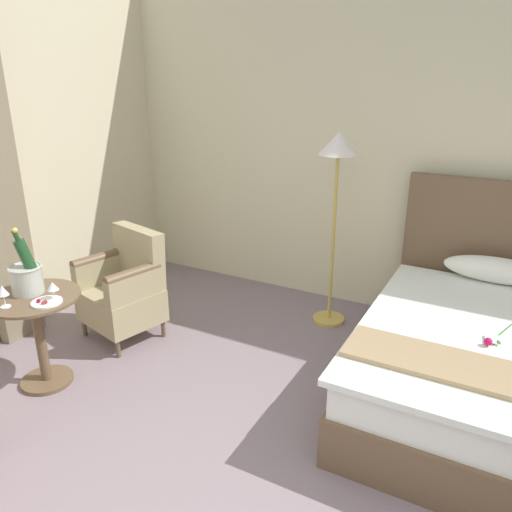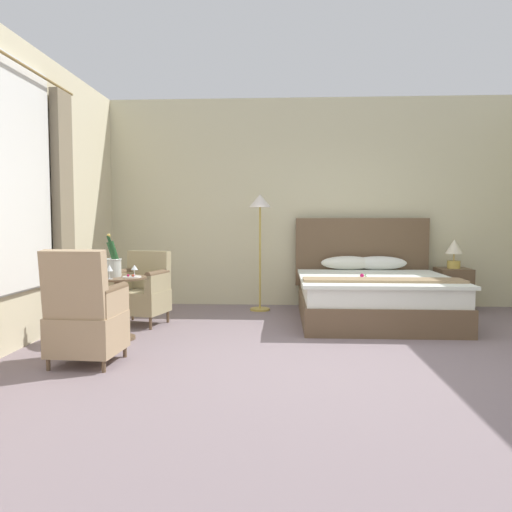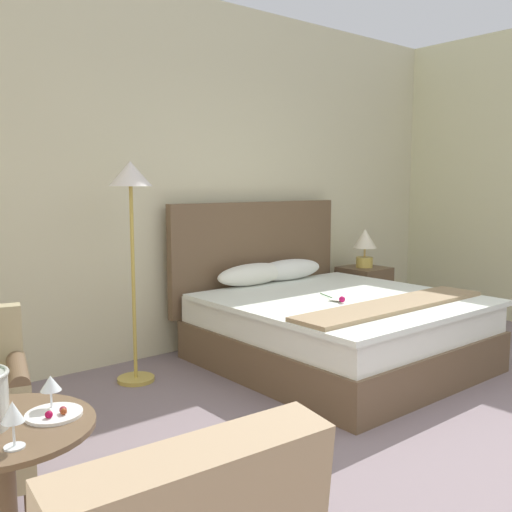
# 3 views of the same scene
# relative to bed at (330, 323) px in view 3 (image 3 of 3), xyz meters

# --- Properties ---
(wall_headboard_side) EXTENTS (6.48, 0.12, 3.10)m
(wall_headboard_side) POSITION_rel_bed_xyz_m (-0.61, 1.14, 1.22)
(wall_headboard_side) COLOR beige
(wall_headboard_side) RESTS_ON ground
(bed) EXTENTS (1.94, 2.08, 1.32)m
(bed) POSITION_rel_bed_xyz_m (0.00, 0.00, 0.00)
(bed) COLOR brown
(bed) RESTS_ON ground
(nightstand) EXTENTS (0.46, 0.45, 0.61)m
(nightstand) POSITION_rel_bed_xyz_m (1.25, 0.68, -0.03)
(nightstand) COLOR brown
(nightstand) RESTS_ON ground
(bedside_lamp) EXTENTS (0.25, 0.25, 0.41)m
(bedside_lamp) POSITION_rel_bed_xyz_m (1.25, 0.68, 0.53)
(bedside_lamp) COLOR gold
(bedside_lamp) RESTS_ON nightstand
(floor_lamp_brass) EXTENTS (0.32, 0.32, 1.65)m
(floor_lamp_brass) POSITION_rel_bed_xyz_m (-1.49, 0.61, 1.02)
(floor_lamp_brass) COLOR gold
(floor_lamp_brass) RESTS_ON ground
(side_table_round) EXTENTS (0.62, 0.62, 0.68)m
(side_table_round) POSITION_rel_bed_xyz_m (-2.93, -1.24, 0.09)
(side_table_round) COLOR brown
(side_table_round) RESTS_ON ground
(wine_glass_near_bucket) EXTENTS (0.07, 0.07, 0.15)m
(wine_glass_near_bucket) POSITION_rel_bed_xyz_m (-2.95, -1.43, 0.45)
(wine_glass_near_bucket) COLOR white
(wine_glass_near_bucket) RESTS_ON side_table_round
(wine_glass_near_edge) EXTENTS (0.08, 0.08, 0.13)m
(wine_glass_near_edge) POSITION_rel_bed_xyz_m (-2.76, -1.21, 0.44)
(wine_glass_near_edge) COLOR white
(wine_glass_near_edge) RESTS_ON side_table_round
(snack_plate) EXTENTS (0.20, 0.20, 0.04)m
(snack_plate) POSITION_rel_bed_xyz_m (-2.77, -1.27, 0.35)
(snack_plate) COLOR white
(snack_plate) RESTS_ON side_table_round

